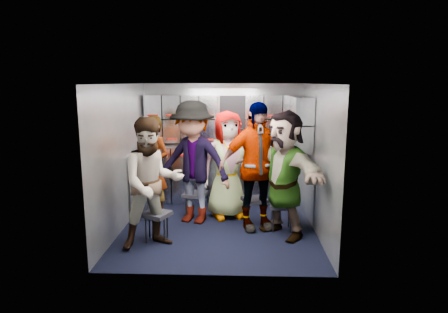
{
  "coord_description": "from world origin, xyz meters",
  "views": [
    {
      "loc": [
        0.29,
        -5.63,
        2.13
      ],
      "look_at": [
        0.06,
        0.35,
        1.01
      ],
      "focal_mm": 32.0,
      "sensor_mm": 36.0,
      "label": 1
    }
  ],
  "objects_px": {
    "jump_seat_mid_right": "(255,201)",
    "attendant_standing": "(153,167)",
    "attendant_arc_d": "(256,167)",
    "jump_seat_mid_left": "(195,196)",
    "jump_seat_near_right": "(281,207)",
    "jump_seat_near_left": "(156,216)",
    "attendant_arc_b": "(193,163)",
    "attendant_arc_e": "(284,174)",
    "jump_seat_center": "(228,189)",
    "attendant_arc_a": "(152,183)",
    "attendant_arc_c": "(228,165)"
  },
  "relations": [
    {
      "from": "attendant_arc_b",
      "to": "jump_seat_mid_right",
      "type": "bearing_deg",
      "value": 14.96
    },
    {
      "from": "jump_seat_mid_left",
      "to": "jump_seat_center",
      "type": "height_order",
      "value": "jump_seat_center"
    },
    {
      "from": "jump_seat_center",
      "to": "jump_seat_near_left",
      "type": "bearing_deg",
      "value": -127.68
    },
    {
      "from": "jump_seat_mid_left",
      "to": "attendant_arc_d",
      "type": "bearing_deg",
      "value": -24.75
    },
    {
      "from": "jump_seat_center",
      "to": "attendant_standing",
      "type": "distance_m",
      "value": 1.26
    },
    {
      "from": "jump_seat_near_left",
      "to": "jump_seat_mid_left",
      "type": "bearing_deg",
      "value": 66.35
    },
    {
      "from": "jump_seat_mid_left",
      "to": "jump_seat_center",
      "type": "relative_size",
      "value": 0.89
    },
    {
      "from": "jump_seat_near_left",
      "to": "attendant_arc_d",
      "type": "distance_m",
      "value": 1.56
    },
    {
      "from": "jump_seat_mid_left",
      "to": "attendant_arc_c",
      "type": "bearing_deg",
      "value": 7.92
    },
    {
      "from": "jump_seat_mid_right",
      "to": "attendant_standing",
      "type": "distance_m",
      "value": 1.66
    },
    {
      "from": "attendant_arc_a",
      "to": "jump_seat_near_right",
      "type": "bearing_deg",
      "value": -5.36
    },
    {
      "from": "attendant_arc_c",
      "to": "attendant_arc_d",
      "type": "distance_m",
      "value": 0.66
    },
    {
      "from": "jump_seat_near_left",
      "to": "attendant_arc_d",
      "type": "height_order",
      "value": "attendant_arc_d"
    },
    {
      "from": "jump_seat_mid_left",
      "to": "jump_seat_near_right",
      "type": "distance_m",
      "value": 1.4
    },
    {
      "from": "attendant_arc_d",
      "to": "attendant_standing",
      "type": "bearing_deg",
      "value": 148.03
    },
    {
      "from": "jump_seat_near_left",
      "to": "attendant_arc_a",
      "type": "distance_m",
      "value": 0.53
    },
    {
      "from": "jump_seat_center",
      "to": "attendant_arc_c",
      "type": "bearing_deg",
      "value": -90.0
    },
    {
      "from": "jump_seat_center",
      "to": "jump_seat_mid_right",
      "type": "relative_size",
      "value": 1.07
    },
    {
      "from": "jump_seat_mid_right",
      "to": "attendant_standing",
      "type": "xyz_separation_m",
      "value": [
        -1.58,
        0.24,
        0.46
      ]
    },
    {
      "from": "jump_seat_near_left",
      "to": "attendant_arc_c",
      "type": "relative_size",
      "value": 0.26
    },
    {
      "from": "jump_seat_mid_left",
      "to": "attendant_arc_b",
      "type": "bearing_deg",
      "value": -90.0
    },
    {
      "from": "jump_seat_mid_left",
      "to": "attendant_arc_e",
      "type": "xyz_separation_m",
      "value": [
        1.31,
        -0.68,
        0.52
      ]
    },
    {
      "from": "jump_seat_near_right",
      "to": "attendant_arc_b",
      "type": "relative_size",
      "value": 0.21
    },
    {
      "from": "jump_seat_mid_right",
      "to": "attendant_arc_b",
      "type": "height_order",
      "value": "attendant_arc_b"
    },
    {
      "from": "jump_seat_mid_right",
      "to": "jump_seat_near_right",
      "type": "bearing_deg",
      "value": -33.21
    },
    {
      "from": "jump_seat_near_right",
      "to": "attendant_arc_d",
      "type": "height_order",
      "value": "attendant_arc_d"
    },
    {
      "from": "attendant_arc_b",
      "to": "jump_seat_center",
      "type": "bearing_deg",
      "value": 59.29
    },
    {
      "from": "attendant_arc_b",
      "to": "jump_seat_mid_left",
      "type": "bearing_deg",
      "value": 109.23
    },
    {
      "from": "jump_seat_near_right",
      "to": "attendant_arc_c",
      "type": "bearing_deg",
      "value": 144.5
    },
    {
      "from": "jump_seat_near_right",
      "to": "attendant_arc_e",
      "type": "xyz_separation_m",
      "value": [
        0.0,
        -0.18,
        0.53
      ]
    },
    {
      "from": "jump_seat_near_left",
      "to": "attendant_arc_b",
      "type": "distance_m",
      "value": 1.05
    },
    {
      "from": "jump_seat_mid_right",
      "to": "attendant_arc_b",
      "type": "xyz_separation_m",
      "value": [
        -0.93,
        0.07,
        0.57
      ]
    },
    {
      "from": "jump_seat_near_left",
      "to": "attendant_arc_b",
      "type": "height_order",
      "value": "attendant_arc_b"
    },
    {
      "from": "attendant_standing",
      "to": "attendant_arc_b",
      "type": "distance_m",
      "value": 0.68
    },
    {
      "from": "attendant_arc_b",
      "to": "attendant_arc_d",
      "type": "distance_m",
      "value": 0.96
    },
    {
      "from": "jump_seat_mid_right",
      "to": "attendant_arc_b",
      "type": "distance_m",
      "value": 1.1
    },
    {
      "from": "jump_seat_center",
      "to": "attendant_arc_b",
      "type": "height_order",
      "value": "attendant_arc_b"
    },
    {
      "from": "jump_seat_center",
      "to": "attendant_arc_c",
      "type": "distance_m",
      "value": 0.48
    },
    {
      "from": "jump_seat_near_left",
      "to": "attendant_arc_a",
      "type": "height_order",
      "value": "attendant_arc_a"
    },
    {
      "from": "jump_seat_mid_left",
      "to": "attendant_arc_b",
      "type": "distance_m",
      "value": 0.6
    },
    {
      "from": "attendant_arc_b",
      "to": "attendant_arc_d",
      "type": "relative_size",
      "value": 1.0
    },
    {
      "from": "jump_seat_center",
      "to": "jump_seat_mid_right",
      "type": "distance_m",
      "value": 0.65
    },
    {
      "from": "jump_seat_near_right",
      "to": "attendant_arc_d",
      "type": "relative_size",
      "value": 0.21
    },
    {
      "from": "jump_seat_center",
      "to": "jump_seat_near_right",
      "type": "bearing_deg",
      "value": -43.19
    },
    {
      "from": "jump_seat_mid_right",
      "to": "attendant_arc_e",
      "type": "height_order",
      "value": "attendant_arc_e"
    },
    {
      "from": "attendant_arc_b",
      "to": "attendant_arc_d",
      "type": "height_order",
      "value": "same"
    },
    {
      "from": "attendant_standing",
      "to": "attendant_arc_d",
      "type": "xyz_separation_m",
      "value": [
        1.58,
        -0.42,
        0.12
      ]
    },
    {
      "from": "jump_seat_center",
      "to": "jump_seat_near_right",
      "type": "height_order",
      "value": "jump_seat_center"
    },
    {
      "from": "attendant_standing",
      "to": "attendant_arc_c",
      "type": "relative_size",
      "value": 0.96
    },
    {
      "from": "attendant_arc_a",
      "to": "attendant_arc_e",
      "type": "relative_size",
      "value": 0.96
    }
  ]
}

